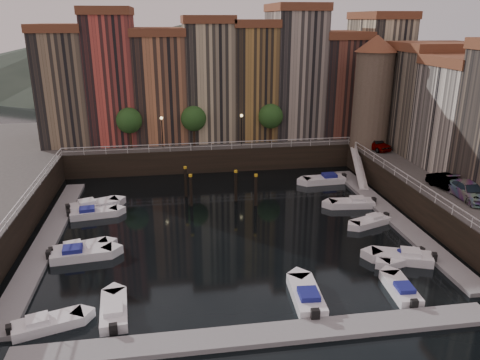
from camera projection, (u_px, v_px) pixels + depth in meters
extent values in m
plane|color=black|center=(228.00, 224.00, 44.65)|extent=(200.00, 200.00, 0.00)
cube|color=black|center=(205.00, 142.00, 68.45)|extent=(80.00, 20.00, 3.00)
cube|color=gray|center=(48.00, 238.00, 41.32)|extent=(2.00, 28.00, 0.35)
cube|color=gray|center=(392.00, 216.00, 45.98)|extent=(2.00, 28.00, 0.35)
cube|color=gray|center=(263.00, 335.00, 28.71)|extent=(30.00, 2.00, 0.35)
cone|color=#2D382D|center=(82.00, 59.00, 140.81)|extent=(80.00, 80.00, 14.00)
cone|color=#2D382D|center=(198.00, 51.00, 145.19)|extent=(100.00, 100.00, 18.00)
cone|color=#2D382D|center=(307.00, 60.00, 151.20)|extent=(70.00, 70.00, 12.00)
cube|color=#816D52|center=(67.00, 88.00, 60.75)|extent=(6.00, 10.00, 14.00)
cube|color=brown|center=(60.00, 28.00, 58.30)|extent=(6.30, 10.30, 1.00)
cube|color=#C2473D|center=(113.00, 80.00, 61.27)|extent=(5.80, 10.00, 16.00)
cube|color=brown|center=(107.00, 11.00, 58.49)|extent=(6.10, 10.30, 1.00)
cube|color=#B16F48|center=(161.00, 88.00, 62.56)|extent=(6.50, 10.00, 13.50)
cube|color=brown|center=(158.00, 32.00, 60.19)|extent=(6.80, 10.30, 1.00)
cube|color=#C3B08A|center=(208.00, 82.00, 63.23)|extent=(6.20, 10.00, 15.00)
cube|color=brown|center=(207.00, 19.00, 60.62)|extent=(6.50, 10.30, 1.00)
cube|color=#A0773A|center=(251.00, 83.00, 64.16)|extent=(5.60, 10.00, 14.50)
cube|color=brown|center=(251.00, 23.00, 61.63)|extent=(5.90, 10.30, 1.00)
cube|color=#A49789|center=(294.00, 75.00, 64.70)|extent=(6.40, 10.00, 16.50)
cube|color=brown|center=(296.00, 7.00, 61.84)|extent=(6.70, 10.30, 1.00)
cube|color=brown|center=(336.00, 86.00, 66.16)|extent=(6.00, 10.00, 13.00)
cube|color=brown|center=(339.00, 35.00, 63.87)|extent=(6.30, 10.30, 1.00)
cube|color=beige|center=(376.00, 77.00, 66.61)|extent=(5.90, 10.00, 15.50)
cube|color=brown|center=(382.00, 15.00, 63.91)|extent=(6.20, 10.30, 1.00)
cube|color=#756A58|center=(431.00, 102.00, 56.73)|extent=(9.00, 8.00, 12.00)
cube|color=brown|center=(438.00, 46.00, 54.61)|extent=(9.30, 8.30, 1.00)
cube|color=beige|center=(471.00, 119.00, 49.42)|extent=(9.00, 8.00, 11.00)
cube|color=brown|center=(480.00, 61.00, 47.46)|extent=(9.30, 8.30, 1.00)
cylinder|color=#6B5B4C|center=(372.00, 100.00, 58.13)|extent=(4.60, 4.60, 12.00)
cone|color=brown|center=(377.00, 43.00, 55.91)|extent=(5.20, 5.20, 2.00)
cylinder|color=black|center=(131.00, 139.00, 58.84)|extent=(0.30, 0.30, 2.40)
sphere|color=#1E4719|center=(129.00, 121.00, 58.06)|extent=(3.20, 3.20, 3.20)
cylinder|color=black|center=(194.00, 137.00, 59.99)|extent=(0.30, 0.30, 2.40)
sphere|color=#1E4719|center=(194.00, 119.00, 59.21)|extent=(3.20, 3.20, 3.20)
cylinder|color=black|center=(270.00, 134.00, 61.43)|extent=(0.30, 0.30, 2.40)
sphere|color=#1E4719|center=(271.00, 116.00, 60.64)|extent=(3.20, 3.20, 3.20)
cylinder|color=black|center=(162.00, 134.00, 58.22)|extent=(0.12, 0.12, 4.00)
sphere|color=#FFD88C|center=(161.00, 118.00, 57.57)|extent=(0.36, 0.36, 0.36)
cylinder|color=black|center=(241.00, 131.00, 59.66)|extent=(0.12, 0.12, 4.00)
sphere|color=#FFD88C|center=(242.00, 116.00, 59.00)|extent=(0.36, 0.36, 0.36)
cube|color=white|center=(211.00, 143.00, 58.30)|extent=(36.00, 0.08, 0.08)
cube|color=white|center=(211.00, 146.00, 58.45)|extent=(36.00, 0.06, 0.06)
cube|color=white|center=(414.00, 179.00, 45.01)|extent=(0.08, 34.00, 0.08)
cube|color=white|center=(414.00, 183.00, 45.16)|extent=(0.06, 34.00, 0.06)
cube|color=white|center=(20.00, 200.00, 39.83)|extent=(0.08, 34.00, 0.08)
cube|color=white|center=(21.00, 205.00, 39.98)|extent=(0.06, 34.00, 0.06)
cube|color=white|center=(359.00, 167.00, 55.87)|extent=(2.78, 8.26, 2.81)
cube|color=white|center=(359.00, 163.00, 55.71)|extent=(1.93, 8.32, 3.65)
cylinder|color=black|center=(191.00, 192.00, 48.53)|extent=(0.32, 0.32, 3.60)
cylinder|color=gold|center=(190.00, 176.00, 47.93)|extent=(0.36, 0.36, 0.25)
cylinder|color=black|center=(186.00, 184.00, 51.11)|extent=(0.32, 0.32, 3.60)
cylinder|color=gold|center=(185.00, 168.00, 50.50)|extent=(0.36, 0.36, 0.25)
cylinder|color=black|center=(256.00, 192.00, 48.60)|extent=(0.32, 0.32, 3.60)
cylinder|color=gold|center=(256.00, 175.00, 47.99)|extent=(0.36, 0.36, 0.25)
cylinder|color=black|center=(236.00, 188.00, 49.83)|extent=(0.32, 0.32, 3.60)
cylinder|color=gold|center=(236.00, 171.00, 49.23)|extent=(0.36, 0.36, 0.25)
cube|color=white|center=(48.00, 324.00, 29.56)|extent=(4.52, 2.80, 0.72)
cube|color=white|center=(37.00, 321.00, 29.18)|extent=(1.62, 1.50, 0.48)
cube|color=black|center=(9.00, 330.00, 28.57)|extent=(0.46, 0.56, 0.67)
cube|color=white|center=(82.00, 254.00, 38.23)|extent=(4.97, 2.35, 0.82)
cube|color=navy|center=(73.00, 250.00, 37.91)|extent=(1.66, 1.46, 0.55)
cube|color=black|center=(49.00, 255.00, 37.53)|extent=(0.44, 0.58, 0.76)
cube|color=white|center=(81.00, 249.00, 39.17)|extent=(4.71, 2.86, 0.75)
cube|color=white|center=(73.00, 246.00, 38.78)|extent=(1.68, 1.54, 0.50)
cube|color=black|center=(51.00, 252.00, 38.18)|extent=(0.48, 0.58, 0.70)
cube|color=white|center=(94.00, 213.00, 46.30)|extent=(4.68, 2.34, 0.76)
cube|color=navy|center=(87.00, 210.00, 45.98)|extent=(1.58, 1.41, 0.51)
cube|color=black|center=(69.00, 214.00, 45.58)|extent=(0.42, 0.55, 0.71)
cube|color=white|center=(94.00, 206.00, 48.12)|extent=(5.22, 3.54, 0.83)
cube|color=white|center=(87.00, 203.00, 47.64)|extent=(1.93, 1.81, 0.55)
cube|color=black|center=(68.00, 208.00, 46.81)|extent=(0.56, 0.66, 0.78)
cube|color=white|center=(402.00, 259.00, 37.65)|extent=(4.26, 2.62, 0.68)
cube|color=navy|center=(408.00, 253.00, 37.74)|extent=(1.53, 1.41, 0.45)
cube|color=black|center=(422.00, 251.00, 38.43)|extent=(0.43, 0.52, 0.63)
cube|color=white|center=(402.00, 258.00, 37.73)|extent=(5.03, 3.34, 0.80)
cube|color=white|center=(411.00, 253.00, 37.45)|extent=(1.85, 1.72, 0.53)
cube|color=black|center=(434.00, 258.00, 37.17)|extent=(0.54, 0.63, 0.75)
cube|color=white|center=(370.00, 222.00, 44.41)|extent=(4.30, 2.84, 0.68)
cube|color=white|center=(375.00, 217.00, 44.53)|extent=(1.58, 1.47, 0.46)
cube|color=black|center=(386.00, 216.00, 45.30)|extent=(0.46, 0.54, 0.64)
cube|color=white|center=(351.00, 204.00, 48.72)|extent=(4.67, 2.14, 0.77)
cube|color=white|center=(358.00, 200.00, 48.60)|extent=(1.55, 1.36, 0.51)
cube|color=black|center=(374.00, 201.00, 48.78)|extent=(0.40, 0.54, 0.72)
cube|color=white|center=(324.00, 180.00, 55.76)|extent=(4.98, 2.14, 0.83)
cube|color=navy|center=(329.00, 176.00, 55.72)|extent=(1.62, 1.41, 0.56)
cube|color=black|center=(344.00, 177.00, 56.16)|extent=(0.42, 0.57, 0.78)
cube|color=white|center=(114.00, 311.00, 30.87)|extent=(2.10, 4.57, 0.76)
cube|color=white|center=(113.00, 310.00, 30.17)|extent=(1.33, 1.51, 0.50)
cube|color=black|center=(113.00, 329.00, 28.67)|extent=(0.53, 0.40, 0.71)
cube|color=white|center=(306.00, 296.00, 32.46)|extent=(2.19, 4.99, 0.83)
cube|color=navy|center=(309.00, 295.00, 31.67)|extent=(1.43, 1.63, 0.56)
cube|color=black|center=(315.00, 315.00, 29.96)|extent=(0.58, 0.42, 0.78)
cube|color=white|center=(400.00, 289.00, 33.36)|extent=(1.91, 4.29, 0.71)
cube|color=navy|center=(404.00, 288.00, 32.68)|extent=(1.23, 1.41, 0.48)
cube|color=black|center=(414.00, 304.00, 31.22)|extent=(0.50, 0.37, 0.67)
imported|color=gray|center=(375.00, 144.00, 58.29)|extent=(3.01, 4.92, 1.56)
imported|color=gray|center=(447.00, 183.00, 44.66)|extent=(2.39, 4.38, 1.37)
imported|color=gray|center=(469.00, 192.00, 42.21)|extent=(2.26, 5.30, 1.52)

